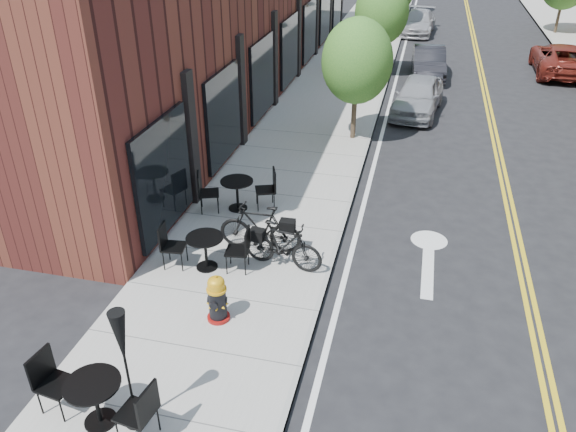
% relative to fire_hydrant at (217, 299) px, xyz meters
% --- Properties ---
extents(ground, '(120.00, 120.00, 0.00)m').
position_rel_fire_hydrant_xyz_m(ground, '(1.79, 0.65, -0.58)').
color(ground, black).
rests_on(ground, ground).
extents(sidewalk_near, '(4.00, 70.00, 0.12)m').
position_rel_fire_hydrant_xyz_m(sidewalk_near, '(-0.21, 10.65, -0.52)').
color(sidewalk_near, '#9E9B93').
rests_on(sidewalk_near, ground).
extents(tree_near_a, '(2.20, 2.20, 3.81)m').
position_rel_fire_hydrant_xyz_m(tree_near_a, '(1.19, 9.65, 2.02)').
color(tree_near_a, '#382B1E').
rests_on(tree_near_a, sidewalk_near).
extents(tree_near_b, '(2.30, 2.30, 3.98)m').
position_rel_fire_hydrant_xyz_m(tree_near_b, '(1.19, 17.65, 2.13)').
color(tree_near_b, '#382B1E').
rests_on(tree_near_b, sidewalk_near).
extents(fire_hydrant, '(0.50, 0.50, 0.98)m').
position_rel_fire_hydrant_xyz_m(fire_hydrant, '(0.00, 0.00, 0.00)').
color(fire_hydrant, maroon).
rests_on(fire_hydrant, sidewalk_near).
extents(bicycle_left, '(1.86, 0.56, 1.11)m').
position_rel_fire_hydrant_xyz_m(bicycle_left, '(0.11, 2.47, 0.09)').
color(bicycle_left, black).
rests_on(bicycle_left, sidewalk_near).
extents(bicycle_right, '(1.82, 0.76, 1.06)m').
position_rel_fire_hydrant_xyz_m(bicycle_right, '(0.76, 1.94, 0.07)').
color(bicycle_right, black).
rests_on(bicycle_right, sidewalk_near).
extents(bistro_set_a, '(1.96, 0.94, 1.04)m').
position_rel_fire_hydrant_xyz_m(bistro_set_a, '(-0.93, -2.67, 0.06)').
color(bistro_set_a, black).
rests_on(bistro_set_a, sidewalk_near).
extents(bistro_set_b, '(1.93, 1.11, 1.02)m').
position_rel_fire_hydrant_xyz_m(bistro_set_b, '(-0.97, 4.15, 0.05)').
color(bistro_set_b, black).
rests_on(bistro_set_b, sidewalk_near).
extents(bistro_set_c, '(1.85, 0.88, 0.98)m').
position_rel_fire_hydrant_xyz_m(bistro_set_c, '(-0.81, 1.53, 0.03)').
color(bistro_set_c, black).
rests_on(bistro_set_c, sidewalk_near).
extents(patio_umbrella, '(0.34, 0.34, 2.10)m').
position_rel_fire_hydrant_xyz_m(patio_umbrella, '(-0.40, -2.54, 1.04)').
color(patio_umbrella, black).
rests_on(patio_umbrella, sidewalk_near).
extents(parked_car_a, '(2.03, 4.05, 1.32)m').
position_rel_fire_hydrant_xyz_m(parked_car_a, '(3.12, 12.89, 0.08)').
color(parked_car_a, gray).
rests_on(parked_car_a, ground).
extents(parked_car_b, '(1.60, 3.96, 1.28)m').
position_rel_fire_hydrant_xyz_m(parked_car_b, '(3.39, 17.98, 0.06)').
color(parked_car_b, black).
rests_on(parked_car_b, ground).
extents(parked_car_c, '(2.07, 4.50, 1.28)m').
position_rel_fire_hydrant_xyz_m(parked_car_c, '(2.59, 27.06, 0.05)').
color(parked_car_c, '#A5A4A9').
rests_on(parked_car_c, ground).
extents(parked_car_far, '(2.31, 4.85, 1.34)m').
position_rel_fire_hydrant_xyz_m(parked_car_far, '(9.15, 19.82, 0.09)').
color(parked_car_far, maroon).
rests_on(parked_car_far, ground).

